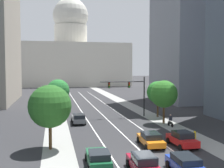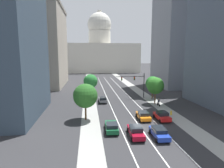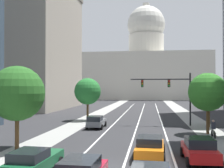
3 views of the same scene
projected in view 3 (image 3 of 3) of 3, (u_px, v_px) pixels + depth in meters
ground_plane at (142, 112)px, 55.19m from camera, size 400.00×400.00×0.00m
sidewalk_left at (98, 114)px, 51.30m from camera, size 3.13×130.00×0.01m
sidewalk_right at (186, 115)px, 49.17m from camera, size 3.13×130.00×0.01m
lane_stripe_left at (117, 121)px, 40.76m from camera, size 0.16×90.00×0.01m
lane_stripe_center at (139, 121)px, 40.33m from camera, size 0.16×90.00×0.01m
lane_stripe_right at (161, 121)px, 39.90m from camera, size 0.16×90.00×0.01m
office_tower_far_left at (34, 45)px, 65.98m from camera, size 16.74×28.40×29.76m
capitol_building at (146, 68)px, 120.56m from camera, size 51.44×26.69×41.34m
car_green at (34, 161)px, 15.45m from camera, size 2.14×4.53×1.47m
car_gray at (96, 122)px, 33.27m from camera, size 1.95×4.22×1.51m
car_orange at (150, 146)px, 19.35m from camera, size 2.22×4.43×1.45m
car_red at (200, 150)px, 18.10m from camera, size 2.15×4.07×1.59m
traffic_signal_mast at (171, 89)px, 35.82m from camera, size 7.67×0.39×6.69m
cyclist at (213, 129)px, 26.88m from camera, size 0.37×1.70×1.72m
street_tree_near_left at (88, 91)px, 41.31m from camera, size 3.92×3.92×6.24m
street_tree_mid_left at (17, 93)px, 21.88m from camera, size 4.32×4.32×6.53m
street_tree_far_right at (208, 92)px, 29.14m from camera, size 4.01×4.01×6.37m
street_tree_near_right at (209, 93)px, 34.16m from camera, size 3.68×3.68×6.00m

